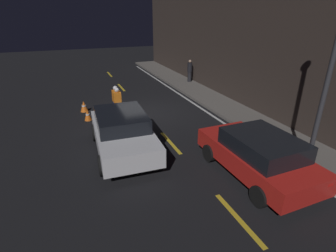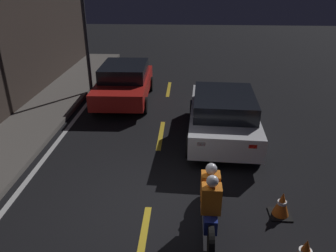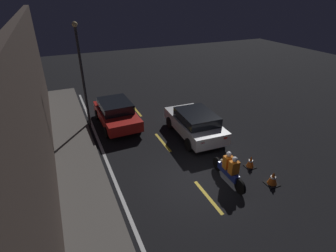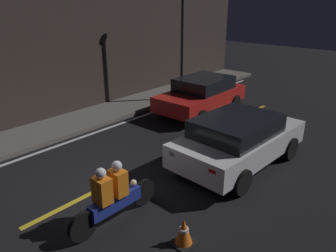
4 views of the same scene
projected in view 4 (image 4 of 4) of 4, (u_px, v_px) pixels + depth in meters
ground_plane at (99, 190)px, 8.11m from camera, size 56.00×56.00×0.00m
raised_curb at (18, 140)px, 10.73m from camera, size 28.00×1.94×0.15m
lane_dash_c at (63, 207)px, 7.41m from camera, size 2.00×0.14×0.01m
lane_dash_d at (187, 145)px, 10.55m from camera, size 2.00×0.14×0.01m
lane_dash_e at (253, 111)px, 13.69m from camera, size 2.00×0.14×0.01m
lane_solid_kerb at (37, 153)px, 10.00m from camera, size 25.20×0.14×0.01m
sedan_white at (239, 139)px, 9.07m from camera, size 4.27×2.19×1.46m
taxi_red at (202, 94)px, 13.44m from camera, size 4.11×2.09×1.41m
motorcycle at (112, 196)px, 6.72m from camera, size 2.24×0.37×1.38m
traffic_cone_mid at (184, 232)px, 6.24m from camera, size 0.44×0.44×0.56m
street_lamp at (183, 28)px, 13.85m from camera, size 0.28×0.28×5.76m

